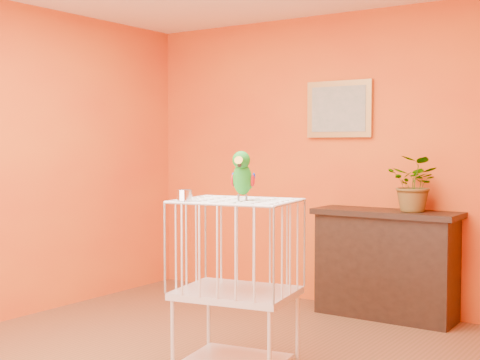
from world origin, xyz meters
The scene contains 7 objects.
room_shell centered at (0.00, 0.00, 1.58)m, with size 4.50×4.50×4.50m.
console_cabinet centered at (0.52, 2.04, 0.45)m, with size 1.20×0.43×0.89m.
potted_plant centered at (0.77, 2.01, 1.07)m, with size 0.41×0.45×0.35m, color #26722D.
framed_picture centered at (0.00, 2.22, 1.75)m, with size 0.62×0.04×0.50m.
birdcage centered at (0.27, 0.21, 0.57)m, with size 0.79×0.66×1.09m.
feed_cup centered at (0.06, -0.03, 1.13)m, with size 0.09×0.09×0.07m, color silver.
parrot centered at (0.34, 0.18, 1.25)m, with size 0.17×0.27×0.31m.
Camera 1 is at (2.60, -3.18, 1.43)m, focal length 50.00 mm.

